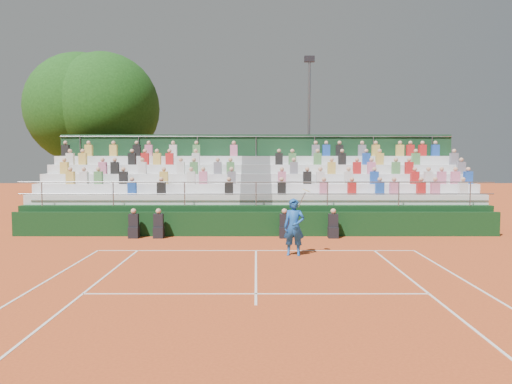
{
  "coord_description": "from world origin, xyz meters",
  "views": [
    {
      "loc": [
        0.01,
        -17.12,
        3.24
      ],
      "look_at": [
        0.0,
        3.5,
        1.8
      ],
      "focal_mm": 35.0,
      "sensor_mm": 36.0,
      "label": 1
    }
  ],
  "objects_px": {
    "tennis_player": "(294,227)",
    "tree_west": "(81,108)",
    "floodlight_mast": "(309,123)",
    "tree_east": "(104,108)"
  },
  "relations": [
    {
      "from": "tree_west",
      "to": "tree_east",
      "type": "xyz_separation_m",
      "value": [
        1.47,
        -0.34,
        -0.01
      ]
    },
    {
      "from": "tree_west",
      "to": "tree_east",
      "type": "distance_m",
      "value": 1.51
    },
    {
      "from": "tree_east",
      "to": "tree_west",
      "type": "bearing_deg",
      "value": 166.96
    },
    {
      "from": "tree_west",
      "to": "floodlight_mast",
      "type": "xyz_separation_m",
      "value": [
        13.52,
        -0.14,
        -0.85
      ]
    },
    {
      "from": "tennis_player",
      "to": "tree_west",
      "type": "relative_size",
      "value": 0.24
    },
    {
      "from": "tree_east",
      "to": "floodlight_mast",
      "type": "height_order",
      "value": "tree_east"
    },
    {
      "from": "tennis_player",
      "to": "tree_west",
      "type": "xyz_separation_m",
      "value": [
        -11.65,
        13.52,
        5.18
      ]
    },
    {
      "from": "tennis_player",
      "to": "floodlight_mast",
      "type": "xyz_separation_m",
      "value": [
        1.87,
        13.38,
        4.33
      ]
    },
    {
      "from": "tree_west",
      "to": "tennis_player",
      "type": "bearing_deg",
      "value": -49.26
    },
    {
      "from": "tree_east",
      "to": "floodlight_mast",
      "type": "bearing_deg",
      "value": 0.94
    }
  ]
}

